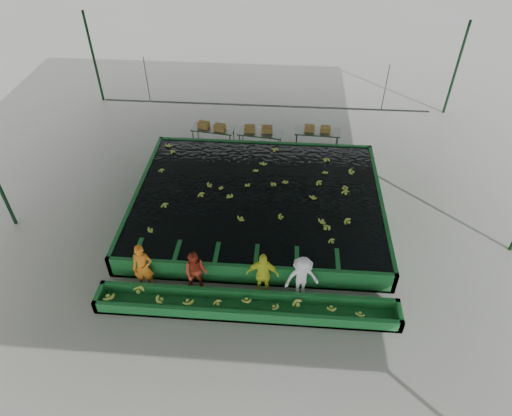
# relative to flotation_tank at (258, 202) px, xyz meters

# --- Properties ---
(ground) EXTENTS (80.00, 80.00, 0.00)m
(ground) POSITION_rel_flotation_tank_xyz_m (0.00, -1.50, -0.45)
(ground) COLOR gray
(ground) RESTS_ON ground
(shed_roof) EXTENTS (20.00, 22.00, 0.04)m
(shed_roof) POSITION_rel_flotation_tank_xyz_m (0.00, -1.50, 4.55)
(shed_roof) COLOR gray
(shed_roof) RESTS_ON shed_posts
(shed_posts) EXTENTS (20.00, 22.00, 5.00)m
(shed_posts) POSITION_rel_flotation_tank_xyz_m (0.00, -1.50, 2.05)
(shed_posts) COLOR black
(shed_posts) RESTS_ON ground
(flotation_tank) EXTENTS (10.00, 8.00, 0.90)m
(flotation_tank) POSITION_rel_flotation_tank_xyz_m (0.00, 0.00, 0.00)
(flotation_tank) COLOR #176028
(flotation_tank) RESTS_ON ground
(tank_water) EXTENTS (9.70, 7.70, 0.00)m
(tank_water) POSITION_rel_flotation_tank_xyz_m (0.00, -0.00, 0.40)
(tank_water) COLOR black
(tank_water) RESTS_ON flotation_tank
(sorting_trough) EXTENTS (10.00, 1.00, 0.50)m
(sorting_trough) POSITION_rel_flotation_tank_xyz_m (0.00, -5.10, -0.20)
(sorting_trough) COLOR #176028
(sorting_trough) RESTS_ON ground
(cableway_rail) EXTENTS (0.08, 0.08, 14.00)m
(cableway_rail) POSITION_rel_flotation_tank_xyz_m (0.00, 3.50, 2.55)
(cableway_rail) COLOR #59605B
(cableway_rail) RESTS_ON shed_roof
(rail_hanger_left) EXTENTS (0.04, 0.04, 2.00)m
(rail_hanger_left) POSITION_rel_flotation_tank_xyz_m (-5.00, 3.50, 3.55)
(rail_hanger_left) COLOR #59605B
(rail_hanger_left) RESTS_ON shed_roof
(rail_hanger_right) EXTENTS (0.04, 0.04, 2.00)m
(rail_hanger_right) POSITION_rel_flotation_tank_xyz_m (5.00, 3.50, 3.55)
(rail_hanger_right) COLOR #59605B
(rail_hanger_right) RESTS_ON shed_roof
(worker_a) EXTENTS (0.74, 0.54, 1.88)m
(worker_a) POSITION_rel_flotation_tank_xyz_m (-3.56, -4.30, 0.49)
(worker_a) COLOR orange
(worker_a) RESTS_ON ground
(worker_b) EXTENTS (0.87, 0.70, 1.70)m
(worker_b) POSITION_rel_flotation_tank_xyz_m (-1.77, -4.30, 0.40)
(worker_b) COLOR #AC311D
(worker_b) RESTS_ON ground
(worker_c) EXTENTS (1.09, 0.46, 1.86)m
(worker_c) POSITION_rel_flotation_tank_xyz_m (0.47, -4.30, 0.48)
(worker_c) COLOR yellow
(worker_c) RESTS_ON ground
(worker_d) EXTENTS (1.25, 0.88, 1.76)m
(worker_d) POSITION_rel_flotation_tank_xyz_m (1.77, -4.30, 0.43)
(worker_d) COLOR white
(worker_d) RESTS_ON ground
(packing_table_left) EXTENTS (2.17, 1.10, 0.95)m
(packing_table_left) POSITION_rel_flotation_tank_xyz_m (-2.56, 4.91, 0.02)
(packing_table_left) COLOR #59605B
(packing_table_left) RESTS_ON ground
(packing_table_mid) EXTENTS (2.20, 1.09, 0.96)m
(packing_table_mid) POSITION_rel_flotation_tank_xyz_m (-0.24, 4.69, 0.03)
(packing_table_mid) COLOR #59605B
(packing_table_mid) RESTS_ON ground
(packing_table_right) EXTENTS (2.23, 0.99, 1.00)m
(packing_table_right) POSITION_rel_flotation_tank_xyz_m (2.51, 4.97, 0.05)
(packing_table_right) COLOR #59605B
(packing_table_right) RESTS_ON ground
(box_stack_left) EXTENTS (1.42, 0.67, 0.29)m
(box_stack_left) POSITION_rel_flotation_tank_xyz_m (-2.61, 4.85, 0.50)
(box_stack_left) COLOR olive
(box_stack_left) RESTS_ON packing_table_left
(box_stack_mid) EXTENTS (1.36, 0.41, 0.29)m
(box_stack_mid) POSITION_rel_flotation_tank_xyz_m (-0.33, 4.74, 0.51)
(box_stack_mid) COLOR olive
(box_stack_mid) RESTS_ON packing_table_mid
(box_stack_right) EXTENTS (1.25, 0.40, 0.27)m
(box_stack_right) POSITION_rel_flotation_tank_xyz_m (2.50, 4.94, 0.55)
(box_stack_right) COLOR olive
(box_stack_right) RESTS_ON packing_table_right
(floating_bananas) EXTENTS (8.34, 5.69, 0.11)m
(floating_bananas) POSITION_rel_flotation_tank_xyz_m (0.00, 0.80, 0.40)
(floating_bananas) COLOR #A1BA42
(floating_bananas) RESTS_ON tank_water
(trough_bananas) EXTENTS (8.53, 0.57, 0.11)m
(trough_bananas) POSITION_rel_flotation_tank_xyz_m (0.00, -5.10, -0.05)
(trough_bananas) COLOR #A1BA42
(trough_bananas) RESTS_ON sorting_trough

